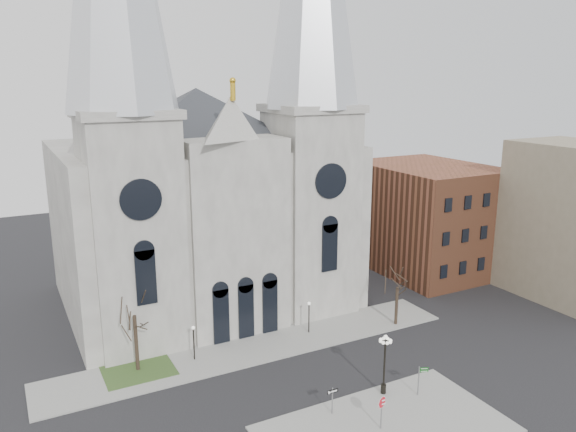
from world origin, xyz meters
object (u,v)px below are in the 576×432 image
stop_sign (382,406)px  one_way_sign (332,396)px  globe_lamp (385,357)px  street_name_sign (420,378)px

stop_sign → one_way_sign: (-2.15, 3.25, -0.39)m
globe_lamp → street_name_sign: bearing=-32.9°
street_name_sign → one_way_sign: bearing=-166.2°
one_way_sign → street_name_sign: bearing=-6.4°
stop_sign → street_name_sign: stop_sign is taller
one_way_sign → globe_lamp: bearing=6.9°
one_way_sign → street_name_sign: size_ratio=0.86×
one_way_sign → street_name_sign: 7.66m
stop_sign → street_name_sign: 5.87m
one_way_sign → stop_sign: bearing=-54.8°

